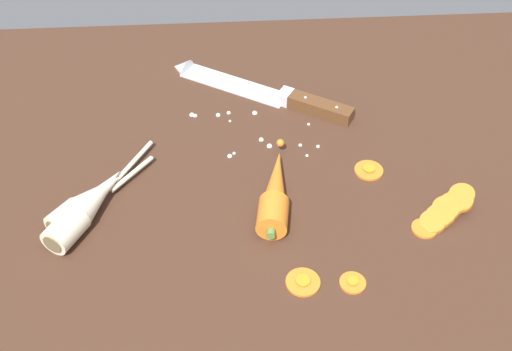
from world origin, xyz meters
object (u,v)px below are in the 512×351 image
(carrot_slice_stack, at_px, (445,211))
(carrot_slice_stray_far, at_px, (353,282))
(parsnip_mid_left, at_px, (88,206))
(chefs_knife, at_px, (255,89))
(carrot_slice_stray_mid, at_px, (369,169))
(parsnip_front, at_px, (88,202))
(whole_carrot, at_px, (275,192))
(carrot_slice_stray_near, at_px, (303,281))

(carrot_slice_stack, relative_size, carrot_slice_stray_far, 2.89)
(parsnip_mid_left, bearing_deg, carrot_slice_stray_far, -22.07)
(chefs_knife, height_order, carrot_slice_stray_mid, chefs_knife)
(carrot_slice_stray_mid, bearing_deg, parsnip_front, -172.00)
(parsnip_mid_left, xyz_separation_m, carrot_slice_stray_mid, (0.40, 0.06, -0.02))
(chefs_knife, relative_size, carrot_slice_stray_far, 9.31)
(whole_carrot, relative_size, carrot_slice_stray_near, 4.40)
(parsnip_front, xyz_separation_m, carrot_slice_stray_near, (0.28, -0.14, -0.02))
(carrot_slice_stray_near, bearing_deg, parsnip_front, 153.37)
(whole_carrot, bearing_deg, chefs_knife, 92.22)
(parsnip_front, distance_m, carrot_slice_stray_far, 0.37)
(whole_carrot, bearing_deg, parsnip_mid_left, -178.23)
(carrot_slice_stray_near, xyz_separation_m, carrot_slice_stray_far, (0.06, -0.01, -0.00))
(chefs_knife, height_order, carrot_slice_stray_near, chefs_knife)
(carrot_slice_stray_mid, bearing_deg, whole_carrot, -159.03)
(carrot_slice_stray_near, xyz_separation_m, carrot_slice_stray_mid, (0.12, 0.20, -0.00))
(parsnip_front, height_order, carrot_slice_stray_near, parsnip_front)
(parsnip_mid_left, height_order, carrot_slice_stack, parsnip_mid_left)
(carrot_slice_stray_far, bearing_deg, parsnip_mid_left, 157.93)
(carrot_slice_stray_mid, xyz_separation_m, carrot_slice_stray_far, (-0.06, -0.20, 0.00))
(carrot_slice_stray_near, height_order, carrot_slice_stray_mid, same)
(parsnip_mid_left, bearing_deg, carrot_slice_stack, -4.04)
(whole_carrot, relative_size, parsnip_mid_left, 0.89)
(carrot_slice_stray_mid, height_order, carrot_slice_stray_far, same)
(chefs_knife, relative_size, parsnip_mid_left, 1.44)
(carrot_slice_stray_near, bearing_deg, chefs_knife, 94.63)
(parsnip_front, bearing_deg, parsnip_mid_left, -85.39)
(parsnip_front, bearing_deg, carrot_slice_stray_far, -23.05)
(parsnip_front, bearing_deg, carrot_slice_stray_near, -26.63)
(carrot_slice_stray_far, bearing_deg, whole_carrot, 120.01)
(parsnip_front, height_order, carrot_slice_stray_mid, parsnip_front)
(carrot_slice_stray_far, bearing_deg, carrot_slice_stray_near, 175.31)
(chefs_knife, bearing_deg, carrot_slice_stray_near, -85.37)
(carrot_slice_stray_near, height_order, carrot_slice_stray_far, same)
(carrot_slice_stack, bearing_deg, whole_carrot, 169.58)
(whole_carrot, distance_m, carrot_slice_stray_near, 0.14)
(whole_carrot, xyz_separation_m, carrot_slice_stray_mid, (0.15, 0.06, -0.02))
(parsnip_mid_left, relative_size, carrot_slice_stray_far, 6.49)
(parsnip_front, height_order, carrot_slice_stack, parsnip_front)
(parsnip_front, bearing_deg, carrot_slice_stray_mid, 8.00)
(parsnip_mid_left, height_order, carrot_slice_stray_mid, parsnip_mid_left)
(parsnip_front, bearing_deg, carrot_slice_stack, -4.86)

